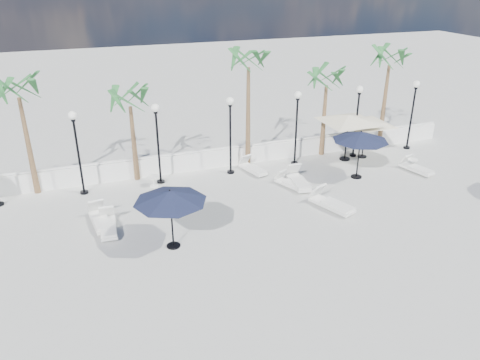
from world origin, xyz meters
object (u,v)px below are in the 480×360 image
object	(u,v)px
lounger_7	(416,168)
lounger_2	(108,226)
lounger_1	(100,219)
parasol_cream_sq_b	(349,115)
lounger_3	(253,168)
parasol_navy_mid	(361,136)
lounger_4	(290,183)
lounger_6	(332,203)
parasol_cream_sq_a	(366,118)
lounger_5	(298,181)
parasol_navy_left	(170,197)

from	to	relation	value
lounger_7	lounger_2	bearing A→B (deg)	168.04
lounger_1	parasol_cream_sq_b	world-z (taller)	parasol_cream_sq_b
lounger_3	parasol_cream_sq_b	bearing A→B (deg)	-16.13
parasol_navy_mid	lounger_3	bearing A→B (deg)	153.68
lounger_2	lounger_4	distance (m)	8.47
lounger_3	lounger_4	distance (m)	2.41
lounger_2	lounger_6	size ratio (longest dim) A/B	0.86
lounger_7	parasol_cream_sq_a	distance (m)	3.59
lounger_3	parasol_navy_mid	xyz separation A→B (m)	(4.55, -2.25, 1.88)
parasol_cream_sq_a	parasol_cream_sq_b	distance (m)	1.11
lounger_1	lounger_7	xyz separation A→B (m)	(15.30, 0.22, -0.02)
lounger_2	lounger_3	bearing A→B (deg)	28.02
lounger_7	lounger_1	bearing A→B (deg)	165.74
lounger_5	parasol_navy_mid	size ratio (longest dim) A/B	0.79
parasol_navy_mid	lounger_4	bearing A→B (deg)	178.80
lounger_2	parasol_navy_mid	distance (m)	12.09
lounger_1	lounger_4	world-z (taller)	lounger_1
lounger_3	lounger_6	world-z (taller)	lounger_6
lounger_5	parasol_navy_left	distance (m)	7.59
lounger_5	lounger_6	size ratio (longest dim) A/B	0.96
lounger_1	lounger_5	bearing A→B (deg)	-2.62
parasol_cream_sq_a	lounger_5	bearing A→B (deg)	-155.97
lounger_4	lounger_5	world-z (taller)	lounger_5
lounger_5	parasol_navy_left	world-z (taller)	parasol_navy_left
lounger_2	lounger_6	bearing A→B (deg)	-5.32
lounger_3	lounger_7	world-z (taller)	lounger_7
parasol_navy_mid	parasol_cream_sq_b	bearing A→B (deg)	73.01
parasol_navy_left	parasol_cream_sq_a	distance (m)	12.70
lounger_1	lounger_5	distance (m)	9.06
lounger_4	parasol_navy_left	xyz separation A→B (m)	(-6.21, -3.25, 1.84)
lounger_2	lounger_3	size ratio (longest dim) A/B	1.02
lounger_1	parasol_cream_sq_a	world-z (taller)	parasol_cream_sq_a
lounger_7	parasol_navy_mid	distance (m)	3.71
lounger_3	lounger_5	distance (m)	2.63
lounger_6	lounger_7	distance (m)	6.31
parasol_navy_mid	parasol_cream_sq_a	size ratio (longest dim) A/B	0.56
lounger_4	parasol_navy_mid	bearing A→B (deg)	-24.63
parasol_navy_left	parasol_cream_sq_b	world-z (taller)	parasol_cream_sq_b
lounger_1	parasol_cream_sq_a	bearing A→B (deg)	4.56
parasol_cream_sq_b	parasol_navy_left	bearing A→B (deg)	-152.55
lounger_7	parasol_cream_sq_b	size ratio (longest dim) A/B	0.35
lounger_1	lounger_2	xyz separation A→B (m)	(0.25, -0.60, -0.01)
lounger_7	parasol_cream_sq_b	world-z (taller)	parasol_cream_sq_b
lounger_6	lounger_3	bearing A→B (deg)	88.94
lounger_4	parasol_cream_sq_a	size ratio (longest dim) A/B	0.35
lounger_1	lounger_6	world-z (taller)	lounger_6
parasol_cream_sq_a	lounger_7	bearing A→B (deg)	-62.11
lounger_1	lounger_2	size ratio (longest dim) A/B	1.07
parasol_cream_sq_a	parasol_cream_sq_b	size ratio (longest dim) A/B	0.90
lounger_5	lounger_7	bearing A→B (deg)	2.23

